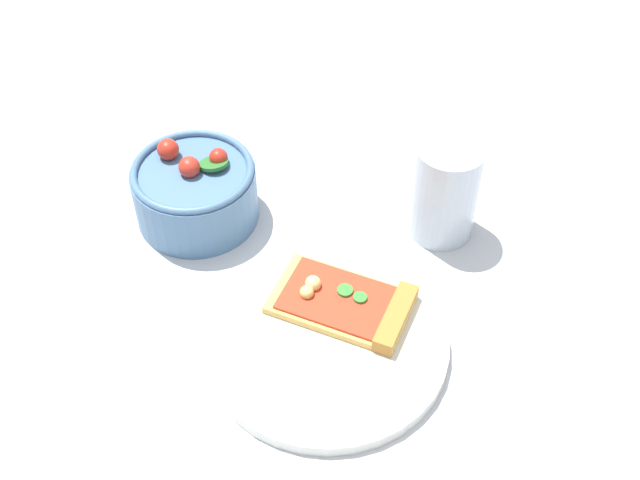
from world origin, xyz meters
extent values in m
plane|color=silver|center=(0.00, 0.00, 0.00)|extent=(2.40, 2.40, 0.00)
cylinder|color=silver|center=(0.01, 0.00, 0.01)|extent=(0.24, 0.24, 0.01)
cube|color=#E5B256|center=(0.05, 0.01, 0.02)|extent=(0.10, 0.15, 0.01)
cube|color=#B77A33|center=(0.06, -0.05, 0.02)|extent=(0.08, 0.03, 0.02)
cube|color=red|center=(0.05, 0.01, 0.02)|extent=(0.09, 0.13, 0.00)
cylinder|color=#388433|center=(0.06, 0.01, 0.03)|extent=(0.02, 0.02, 0.00)
sphere|color=#EAD172|center=(0.03, 0.04, 0.03)|extent=(0.01, 0.01, 0.01)
cylinder|color=#388433|center=(0.06, -0.01, 0.03)|extent=(0.01, 0.01, 0.00)
sphere|color=#F2D87F|center=(0.04, 0.04, 0.03)|extent=(0.02, 0.02, 0.02)
cylinder|color=#4C7299|center=(0.08, 0.22, 0.03)|extent=(0.14, 0.14, 0.07)
torus|color=#4C7299|center=(0.08, 0.22, 0.07)|extent=(0.13, 0.13, 0.01)
sphere|color=red|center=(0.07, 0.22, 0.07)|extent=(0.02, 0.02, 0.02)
sphere|color=red|center=(0.10, 0.21, 0.07)|extent=(0.02, 0.02, 0.02)
sphere|color=red|center=(0.08, 0.26, 0.08)|extent=(0.02, 0.02, 0.02)
cylinder|color=#2D722D|center=(0.10, 0.21, 0.07)|extent=(0.04, 0.04, 0.01)
cylinder|color=silver|center=(0.21, -0.02, 0.06)|extent=(0.07, 0.07, 0.12)
cylinder|color=black|center=(0.21, -0.02, 0.05)|extent=(0.06, 0.06, 0.10)
cube|color=white|center=(0.20, 0.00, 0.10)|extent=(0.02, 0.02, 0.02)
cube|color=white|center=(0.21, 0.00, 0.10)|extent=(0.02, 0.02, 0.02)
camera|label=1|loc=(-0.38, -0.25, 0.65)|focal=45.64mm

